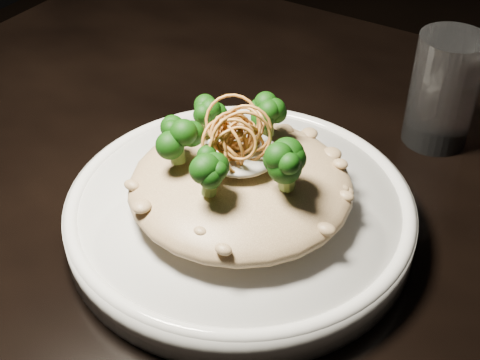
% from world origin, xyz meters
% --- Properties ---
extents(table, '(1.10, 0.80, 0.75)m').
position_xyz_m(table, '(0.00, 0.00, 0.67)').
color(table, black).
rests_on(table, ground).
extents(plate, '(0.31, 0.31, 0.03)m').
position_xyz_m(plate, '(-0.04, -0.05, 0.77)').
color(plate, silver).
rests_on(plate, table).
extents(risotto, '(0.19, 0.19, 0.04)m').
position_xyz_m(risotto, '(-0.04, -0.06, 0.80)').
color(risotto, brown).
rests_on(risotto, plate).
extents(broccoli, '(0.15, 0.15, 0.05)m').
position_xyz_m(broccoli, '(-0.05, -0.05, 0.85)').
color(broccoli, black).
rests_on(broccoli, risotto).
extents(cheese, '(0.06, 0.06, 0.02)m').
position_xyz_m(cheese, '(-0.05, -0.05, 0.83)').
color(cheese, white).
rests_on(cheese, risotto).
extents(shallots, '(0.07, 0.07, 0.04)m').
position_xyz_m(shallots, '(-0.05, -0.06, 0.86)').
color(shallots, '#915A1E').
rests_on(shallots, cheese).
extents(drinking_glass, '(0.09, 0.09, 0.12)m').
position_xyz_m(drinking_glass, '(0.06, 0.17, 0.81)').
color(drinking_glass, silver).
rests_on(drinking_glass, table).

